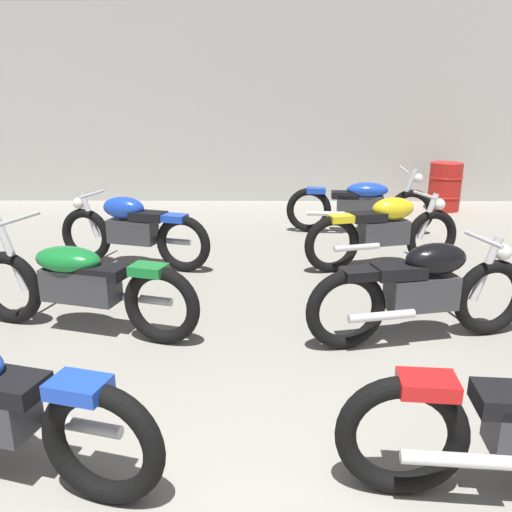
% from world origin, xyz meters
% --- Properties ---
extents(back_wall, '(12.87, 0.24, 3.60)m').
position_xyz_m(back_wall, '(0.00, 8.91, 1.80)').
color(back_wall, '#B2B2AD').
rests_on(back_wall, ground).
extents(motorcycle_left_row_1, '(2.12, 0.85, 0.97)m').
position_xyz_m(motorcycle_left_row_1, '(-1.50, 2.81, 0.45)').
color(motorcycle_left_row_1, black).
rests_on(motorcycle_left_row_1, ground).
extents(motorcycle_left_row_2, '(1.92, 0.71, 0.88)m').
position_xyz_m(motorcycle_left_row_2, '(-1.49, 4.66, 0.46)').
color(motorcycle_left_row_2, black).
rests_on(motorcycle_left_row_2, ground).
extents(motorcycle_right_row_1, '(1.95, 0.65, 0.88)m').
position_xyz_m(motorcycle_right_row_1, '(1.37, 2.66, 0.46)').
color(motorcycle_right_row_1, black).
rests_on(motorcycle_right_row_1, ground).
extents(motorcycle_right_row_2, '(1.93, 0.71, 0.88)m').
position_xyz_m(motorcycle_right_row_2, '(1.51, 4.64, 0.46)').
color(motorcycle_right_row_2, black).
rests_on(motorcycle_right_row_2, ground).
extents(motorcycle_right_row_3, '(2.17, 0.68, 0.97)m').
position_xyz_m(motorcycle_right_row_3, '(1.53, 6.29, 0.45)').
color(motorcycle_right_row_3, black).
rests_on(motorcycle_right_row_3, ground).
extents(oil_drum, '(0.59, 0.59, 0.85)m').
position_xyz_m(oil_drum, '(3.34, 7.96, 0.43)').
color(oil_drum, red).
rests_on(oil_drum, ground).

